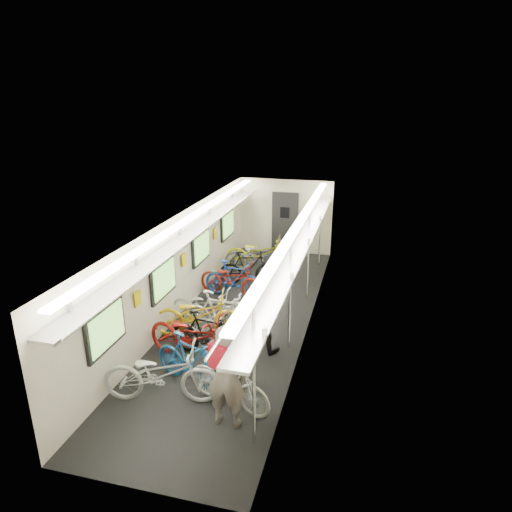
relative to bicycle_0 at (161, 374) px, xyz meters
The scene contains 17 objects.
train_car_shell 4.08m from the bicycle_0, 87.96° to the left, with size 10.00×10.00×10.00m.
bicycle_0 is the anchor object (origin of this frame).
bicycle_1 0.61m from the bicycle_0, 59.63° to the left, with size 0.46×1.64×0.98m, color #1A569D.
bicycle_2 1.24m from the bicycle_0, 87.90° to the left, with size 0.71×2.04×1.07m, color maroon.
bicycle_3 1.51m from the bicycle_0, 80.12° to the left, with size 0.45×1.61×0.97m, color black.
bicycle_4 2.22m from the bicycle_0, 95.15° to the left, with size 0.67×1.92×1.01m, color yellow.
bicycle_5 2.29m from the bicycle_0, 83.04° to the left, with size 0.50×1.76×1.06m, color silver.
bicycle_6 2.69m from the bicycle_0, 94.21° to the left, with size 0.61×1.76×0.92m, color #A3A3A7.
bicycle_7 4.37m from the bicycle_0, 90.89° to the left, with size 0.45×1.60×0.96m, color #1A459E.
bicycle_8 4.36m from the bicycle_0, 91.75° to the left, with size 0.62×1.78×0.94m, color maroon.
bicycle_9 5.22m from the bicycle_0, 89.13° to the left, with size 0.45×1.60×0.96m, color black.
bicycle_10 6.24m from the bicycle_0, 88.82° to the left, with size 0.71×2.05×1.08m, color #BAB811.
bicycle_11 1.16m from the bicycle_0, ahead, with size 0.45×1.59×0.96m, color silver.
bicycle_12 6.04m from the bicycle_0, 88.06° to the left, with size 0.74×2.11×1.11m, color slate.
passenger_near 1.31m from the bicycle_0, 12.65° to the right, with size 0.63×0.42×1.74m, color slate.
passenger_mid 2.40m from the bicycle_0, 59.30° to the left, with size 0.79×0.62×1.63m, color black.
backpack 1.44m from the bicycle_0, 19.28° to the right, with size 0.26×0.14×0.38m, color #AE1120.
Camera 1 is at (2.65, -9.10, 4.91)m, focal length 32.00 mm.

